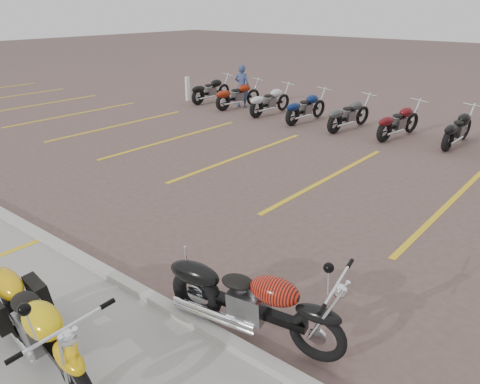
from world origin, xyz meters
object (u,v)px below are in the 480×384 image
at_px(flame_cruiser, 250,302).
at_px(person_a, 242,86).
at_px(yellow_cruiser, 44,325).
at_px(bollard, 188,89).

distance_m(flame_cruiser, person_a, 13.91).
height_order(yellow_cruiser, flame_cruiser, yellow_cruiser).
bearing_deg(person_a, bollard, -4.66).
bearing_deg(yellow_cruiser, flame_cruiser, 58.64).
distance_m(person_a, bollard, 2.63).
relative_size(yellow_cruiser, person_a, 1.50).
xyz_separation_m(yellow_cruiser, person_a, (-7.40, 12.54, 0.32)).
height_order(flame_cruiser, person_a, person_a).
bearing_deg(yellow_cruiser, person_a, 128.24).
distance_m(flame_cruiser, bollard, 15.34).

